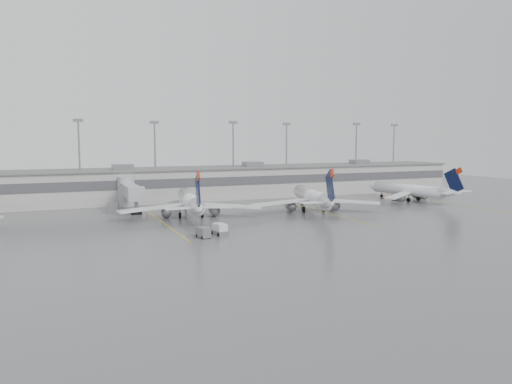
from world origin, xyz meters
name	(u,v)px	position (x,y,z in m)	size (l,w,h in m)	color
ground	(304,239)	(0.00, 0.00, 0.00)	(260.00, 260.00, 0.00)	#4D4D4F
terminal	(201,183)	(-0.01, 57.98, 4.17)	(152.00, 17.00, 9.45)	#9F9F9A
light_masts	(194,152)	(0.00, 63.75, 12.03)	(142.40, 8.00, 20.60)	gray
jet_bridge_right	(129,192)	(-20.50, 45.72, 3.87)	(4.00, 17.20, 7.00)	#999B9D
stand_markings	(248,217)	(0.00, 24.00, 0.01)	(105.25, 40.00, 0.01)	gold
jet_mid_left	(191,201)	(-10.99, 27.80, 3.24)	(28.38, 32.06, 10.43)	white
jet_mid_right	(313,197)	(15.73, 25.26, 3.21)	(27.46, 31.20, 10.32)	white
jet_far_right	(412,190)	(47.66, 31.29, 2.88)	(25.01, 28.33, 9.28)	white
baggage_tug	(220,230)	(-11.46, 8.16, 0.74)	(2.42, 3.25, 1.90)	silver
baggage_cart	(203,232)	(-14.66, 6.96, 0.88)	(1.99, 2.86, 1.68)	slate
gse_uld_b	(173,204)	(-11.19, 42.08, 0.92)	(2.59, 1.73, 1.83)	silver
gse_uld_c	(323,196)	(28.21, 42.45, 0.89)	(2.51, 1.67, 1.78)	silver
gse_loader	(113,208)	(-24.60, 40.55, 1.09)	(2.18, 3.49, 2.18)	slate
cone_b	(147,215)	(-18.89, 32.40, 0.30)	(0.38, 0.38, 0.61)	#EC3504
cone_c	(251,204)	(6.99, 39.74, 0.32)	(0.40, 0.40, 0.64)	#EC3504
cone_d	(384,197)	(44.13, 37.88, 0.40)	(0.50, 0.50, 0.80)	#EC3504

